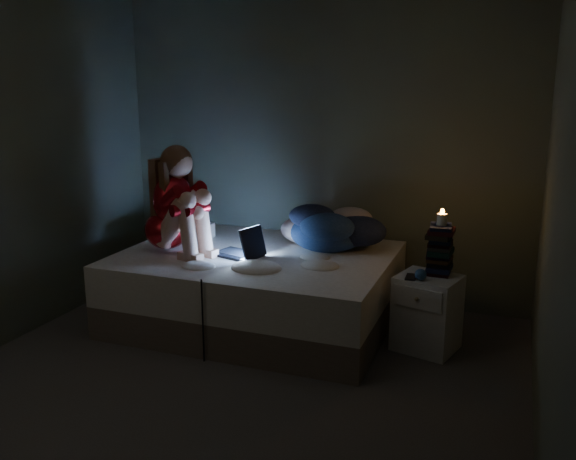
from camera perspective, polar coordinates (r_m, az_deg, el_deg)
The scene contains 13 objects.
floor at distance 3.98m, azimuth -5.96°, elevation -14.64°, with size 3.60×3.80×0.02m, color #4F4C49.
wall_back at distance 5.30m, azimuth 2.99°, elevation 7.49°, with size 3.60×0.02×2.60m, color #525B42.
wall_right at distance 3.17m, azimuth 24.09°, elevation 2.11°, with size 0.02×3.80×2.60m, color #525B42.
bed at distance 4.87m, azimuth -2.89°, elevation -5.37°, with size 2.05×1.54×0.57m, color beige, non-canonical shape.
pillow at distance 5.28m, azimuth -9.58°, elevation -0.12°, with size 0.43×0.30×0.12m, color white.
woman at distance 4.83m, azimuth -11.26°, elevation 2.89°, with size 0.52×0.34×0.85m, color #820000, non-canonical shape.
laptop at distance 4.69m, azimuth -4.75°, elevation -0.90°, with size 0.36×0.26×0.26m, color black, non-canonical shape.
clothes_pile at distance 4.88m, azimuth 3.61°, elevation 0.39°, with size 0.62×0.50×0.37m, color navy, non-canonical shape.
nightstand at distance 4.50m, azimuth 12.78°, elevation -7.50°, with size 0.41×0.36×0.54m, color silver.
book_stack at distance 4.44m, azimuth 13.94°, elevation -1.66°, with size 0.19×0.25×0.37m, color black, non-canonical shape.
candle at distance 4.39m, azimuth 14.11°, elevation 1.16°, with size 0.07×0.07×0.08m, color beige.
phone at distance 4.32m, azimuth 11.59°, elevation -4.43°, with size 0.07×0.14×0.01m, color black.
blue_orb at distance 4.29m, azimuth 12.56°, elevation -4.13°, with size 0.08×0.08×0.08m, color #285187.
Camera 1 is at (1.60, -3.11, 1.87)m, focal length 38.31 mm.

